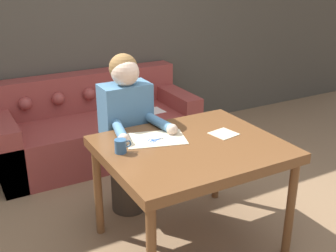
{
  "coord_description": "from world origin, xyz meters",
  "views": [
    {
      "loc": [
        -1.48,
        -2.18,
        1.92
      ],
      "look_at": [
        -0.19,
        0.12,
        0.88
      ],
      "focal_mm": 45.0,
      "sensor_mm": 36.0,
      "label": 1
    }
  ],
  "objects_px": {
    "scissors": "(158,140)",
    "mug": "(121,146)",
    "person": "(127,135)",
    "couch": "(96,129)",
    "dining_table": "(192,155)"
  },
  "relations": [
    {
      "from": "person",
      "to": "scissors",
      "type": "relative_size",
      "value": 6.18
    },
    {
      "from": "scissors",
      "to": "mug",
      "type": "relative_size",
      "value": 1.85
    },
    {
      "from": "couch",
      "to": "person",
      "type": "bearing_deg",
      "value": -96.43
    },
    {
      "from": "person",
      "to": "mug",
      "type": "relative_size",
      "value": 11.42
    },
    {
      "from": "person",
      "to": "scissors",
      "type": "height_order",
      "value": "person"
    },
    {
      "from": "dining_table",
      "to": "couch",
      "type": "bearing_deg",
      "value": 92.56
    },
    {
      "from": "person",
      "to": "dining_table",
      "type": "bearing_deg",
      "value": -72.07
    },
    {
      "from": "person",
      "to": "scissors",
      "type": "bearing_deg",
      "value": -85.57
    },
    {
      "from": "mug",
      "to": "couch",
      "type": "bearing_deg",
      "value": 76.5
    },
    {
      "from": "person",
      "to": "mug",
      "type": "xyz_separation_m",
      "value": [
        -0.26,
        -0.51,
        0.17
      ]
    },
    {
      "from": "couch",
      "to": "person",
      "type": "xyz_separation_m",
      "value": [
        -0.12,
        -1.1,
        0.36
      ]
    },
    {
      "from": "person",
      "to": "mug",
      "type": "height_order",
      "value": "person"
    },
    {
      "from": "dining_table",
      "to": "couch",
      "type": "height_order",
      "value": "couch"
    },
    {
      "from": "couch",
      "to": "scissors",
      "type": "xyz_separation_m",
      "value": [
        -0.09,
        -1.54,
        0.48
      ]
    },
    {
      "from": "dining_table",
      "to": "couch",
      "type": "distance_m",
      "value": 1.76
    }
  ]
}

